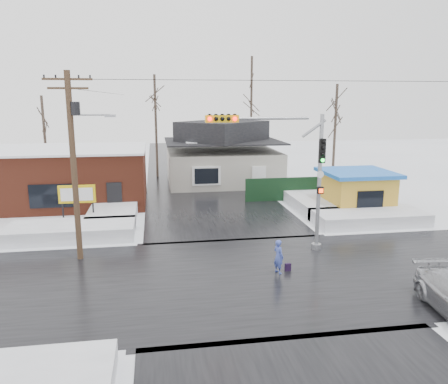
{
  "coord_description": "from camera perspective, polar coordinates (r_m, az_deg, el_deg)",
  "views": [
    {
      "loc": [
        -4.2,
        -17.71,
        7.76
      ],
      "look_at": [
        -0.73,
        4.09,
        3.0
      ],
      "focal_mm": 35.0,
      "sensor_mm": 36.0,
      "label": 1
    }
  ],
  "objects": [
    {
      "name": "ground",
      "position": [
        19.79,
        4.02,
        -10.95
      ],
      "size": [
        120.0,
        120.0,
        0.0
      ],
      "primitive_type": "plane",
      "color": "white",
      "rests_on": "ground"
    },
    {
      "name": "road_ns",
      "position": [
        19.78,
        4.02,
        -10.93
      ],
      "size": [
        10.0,
        120.0,
        0.02
      ],
      "primitive_type": "cube",
      "color": "black",
      "rests_on": "ground"
    },
    {
      "name": "road_ew",
      "position": [
        19.78,
        4.02,
        -10.93
      ],
      "size": [
        120.0,
        10.0,
        0.02
      ],
      "primitive_type": "cube",
      "color": "black",
      "rests_on": "ground"
    },
    {
      "name": "snowbank_nw",
      "position": [
        26.22,
        -19.28,
        -4.84
      ],
      "size": [
        7.0,
        3.0,
        0.8
      ],
      "primitive_type": "cube",
      "color": "white",
      "rests_on": "ground"
    },
    {
      "name": "snowbank_ne",
      "position": [
        28.97,
        18.44,
        -3.19
      ],
      "size": [
        7.0,
        3.0,
        0.8
      ],
      "primitive_type": "cube",
      "color": "white",
      "rests_on": "ground"
    },
    {
      "name": "snowbank_nside_w",
      "position": [
        30.73,
        -14.02,
        -2.06
      ],
      "size": [
        3.0,
        8.0,
        0.8
      ],
      "primitive_type": "cube",
      "color": "white",
      "rests_on": "ground"
    },
    {
      "name": "snowbank_nside_e",
      "position": [
        32.59,
        11.3,
        -1.12
      ],
      "size": [
        3.0,
        8.0,
        0.8
      ],
      "primitive_type": "cube",
      "color": "white",
      "rests_on": "ground"
    },
    {
      "name": "traffic_signal",
      "position": [
        21.95,
        8.65,
        3.59
      ],
      "size": [
        6.05,
        0.68,
        7.0
      ],
      "color": "gray",
      "rests_on": "ground"
    },
    {
      "name": "utility_pole",
      "position": [
        21.7,
        -18.94,
        4.5
      ],
      "size": [
        3.15,
        0.44,
        9.0
      ],
      "color": "#382619",
      "rests_on": "ground"
    },
    {
      "name": "brick_building",
      "position": [
        34.85,
        -20.19,
        2.03
      ],
      "size": [
        12.2,
        8.2,
        4.12
      ],
      "color": "maroon",
      "rests_on": "ground"
    },
    {
      "name": "marquee_sign",
      "position": [
        28.23,
        -18.64,
        -0.42
      ],
      "size": [
        2.2,
        0.21,
        2.55
      ],
      "color": "black",
      "rests_on": "ground"
    },
    {
      "name": "house",
      "position": [
        40.52,
        -0.18,
        4.87
      ],
      "size": [
        10.4,
        8.4,
        5.76
      ],
      "color": "#B2AEA1",
      "rests_on": "ground"
    },
    {
      "name": "kiosk",
      "position": [
        31.54,
        16.9,
        0.12
      ],
      "size": [
        4.6,
        4.6,
        2.88
      ],
      "color": "gold",
      "rests_on": "ground"
    },
    {
      "name": "fence",
      "position": [
        34.16,
        9.39,
        0.42
      ],
      "size": [
        8.0,
        0.12,
        1.8
      ],
      "primitive_type": "cube",
      "color": "black",
      "rests_on": "ground"
    },
    {
      "name": "tree_far_left",
      "position": [
        43.71,
        -9.0,
        12.27
      ],
      "size": [
        3.0,
        3.0,
        10.0
      ],
      "color": "#332821",
      "rests_on": "ground"
    },
    {
      "name": "tree_far_mid",
      "position": [
        46.87,
        3.63,
        14.32
      ],
      "size": [
        3.0,
        3.0,
        12.0
      ],
      "color": "#332821",
      "rests_on": "ground"
    },
    {
      "name": "tree_far_right",
      "position": [
        41.05,
        14.46,
        10.95
      ],
      "size": [
        3.0,
        3.0,
        9.0
      ],
      "color": "#332821",
      "rests_on": "ground"
    },
    {
      "name": "tree_far_west",
      "position": [
        42.87,
        -22.59,
        9.38
      ],
      "size": [
        3.0,
        3.0,
        8.0
      ],
      "color": "#332821",
      "rests_on": "ground"
    },
    {
      "name": "pedestrian",
      "position": [
        19.95,
        7.13,
        -8.4
      ],
      "size": [
        0.58,
        0.67,
        1.56
      ],
      "primitive_type": "imported",
      "rotation": [
        0.0,
        0.0,
        1.99
      ],
      "color": "#3E50AF",
      "rests_on": "ground"
    },
    {
      "name": "shopping_bag",
      "position": [
        20.44,
        8.34,
        -9.74
      ],
      "size": [
        0.29,
        0.15,
        0.35
      ],
      "primitive_type": "cube",
      "rotation": [
        0.0,
        0.0,
        0.12
      ],
      "color": "black",
      "rests_on": "ground"
    }
  ]
}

